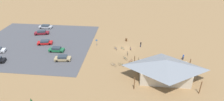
% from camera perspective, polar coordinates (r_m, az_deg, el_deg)
% --- Properties ---
extents(ground, '(160.00, 160.00, 0.00)m').
position_cam_1_polar(ground, '(56.30, 3.85, 0.50)').
color(ground, '#937047').
rests_on(ground, ground).
extents(parking_lot_asphalt, '(34.74, 31.96, 0.05)m').
position_cam_1_polar(parking_lot_asphalt, '(64.03, -21.94, 2.02)').
color(parking_lot_asphalt, '#4C4C51').
rests_on(parking_lot_asphalt, ground).
extents(bike_pavilion, '(13.80, 9.07, 5.09)m').
position_cam_1_polar(bike_pavilion, '(43.85, 15.66, -5.12)').
color(bike_pavilion, beige).
rests_on(bike_pavilion, ground).
extents(trash_bin, '(0.60, 0.60, 0.90)m').
position_cam_1_polar(trash_bin, '(60.91, 4.33, 3.25)').
color(trash_bin, brown).
rests_on(trash_bin, ground).
extents(lot_sign, '(0.56, 0.08, 2.20)m').
position_cam_1_polar(lot_sign, '(57.45, -4.68, 2.66)').
color(lot_sign, '#99999E').
rests_on(lot_sign, ground).
extents(bicycle_teal_near_sign, '(1.17, 1.25, 0.81)m').
position_cam_1_polar(bicycle_teal_near_sign, '(55.82, 3.18, 0.67)').
color(bicycle_teal_near_sign, black).
rests_on(bicycle_teal_near_sign, ground).
extents(bicycle_silver_front_row, '(1.51, 0.87, 0.87)m').
position_cam_1_polar(bicycle_silver_front_row, '(48.04, 0.43, -4.29)').
color(bicycle_silver_front_row, black).
rests_on(bicycle_silver_front_row, ground).
extents(bicycle_orange_back_row, '(0.61, 1.75, 0.88)m').
position_cam_1_polar(bicycle_orange_back_row, '(52.87, 14.70, -2.01)').
color(bicycle_orange_back_row, black).
rests_on(bicycle_orange_back_row, ground).
extents(bicycle_blue_edge_south, '(0.98, 1.41, 0.84)m').
position_cam_1_polar(bicycle_blue_edge_south, '(55.67, 1.10, 0.66)').
color(bicycle_blue_edge_south, black).
rests_on(bicycle_blue_edge_south, ground).
extents(bicycle_red_yard_front, '(1.06, 1.47, 0.82)m').
position_cam_1_polar(bicycle_red_yard_front, '(49.71, 5.58, -3.24)').
color(bicycle_red_yard_front, black).
rests_on(bicycle_red_yard_front, ground).
extents(bicycle_yellow_yard_center, '(0.48, 1.68, 0.79)m').
position_cam_1_polar(bicycle_yellow_yard_center, '(50.60, 7.97, -2.78)').
color(bicycle_yellow_yard_center, black).
rests_on(bicycle_yellow_yard_center, ground).
extents(bicycle_purple_by_bin, '(0.59, 1.68, 0.88)m').
position_cam_1_polar(bicycle_purple_by_bin, '(55.63, 5.57, 0.51)').
color(bicycle_purple_by_bin, black).
rests_on(bicycle_purple_by_bin, ground).
extents(bicycle_green_edge_north, '(1.56, 0.79, 0.84)m').
position_cam_1_polar(bicycle_green_edge_north, '(48.12, 2.74, -4.30)').
color(bicycle_green_edge_north, black).
rests_on(bicycle_green_edge_north, ground).
extents(bicycle_black_near_porch, '(1.60, 0.53, 0.76)m').
position_cam_1_polar(bicycle_black_near_porch, '(52.57, 12.92, -2.00)').
color(bicycle_black_near_porch, black).
rests_on(bicycle_black_near_porch, ground).
extents(bicycle_white_yard_right, '(0.48, 1.71, 0.85)m').
position_cam_1_polar(bicycle_white_yard_right, '(53.13, 4.72, -0.90)').
color(bicycle_white_yard_right, black).
rests_on(bicycle_white_yard_right, ground).
extents(bicycle_teal_lone_east, '(1.23, 1.28, 0.86)m').
position_cam_1_polar(bicycle_teal_lone_east, '(50.83, 3.99, -2.37)').
color(bicycle_teal_lone_east, black).
rests_on(bicycle_teal_lone_east, ground).
extents(car_silver_aisle_side, '(4.85, 1.95, 1.30)m').
position_cam_1_polar(car_silver_aisle_side, '(74.80, -19.40, 6.84)').
color(car_silver_aisle_side, '#BCBCC1').
rests_on(car_silver_aisle_side, parking_lot_asphalt).
extents(car_maroon_back_corner, '(5.05, 2.84, 1.39)m').
position_cam_1_polar(car_maroon_back_corner, '(69.74, -20.43, 5.12)').
color(car_maroon_back_corner, maroon).
rests_on(car_maroon_back_corner, parking_lot_asphalt).
extents(car_tan_end_stall, '(4.41, 2.33, 1.40)m').
position_cam_1_polar(car_tan_end_stall, '(51.77, -14.65, -2.24)').
color(car_tan_end_stall, tan).
rests_on(car_tan_end_stall, parking_lot_asphalt).
extents(car_green_inner_stall, '(4.35, 1.76, 1.39)m').
position_cam_1_polar(car_green_inner_stall, '(56.65, -16.39, 0.33)').
color(car_green_inner_stall, '#1E6B3D').
rests_on(car_green_inner_stall, parking_lot_asphalt).
extents(car_red_far_end, '(4.77, 2.71, 1.28)m').
position_cam_1_polar(car_red_far_end, '(62.11, -19.57, 2.35)').
color(car_red_far_end, red).
rests_on(car_red_far_end, parking_lot_asphalt).
extents(visitor_by_pavilion, '(0.36, 0.36, 1.77)m').
position_cam_1_polar(visitor_by_pavilion, '(57.59, 8.67, 1.94)').
color(visitor_by_pavilion, '#2D3347').
rests_on(visitor_by_pavilion, ground).
extents(visitor_near_lot, '(0.36, 0.36, 1.76)m').
position_cam_1_polar(visitor_near_lot, '(53.83, 20.68, -1.76)').
color(visitor_near_lot, '#2D3347').
rests_on(visitor_near_lot, ground).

